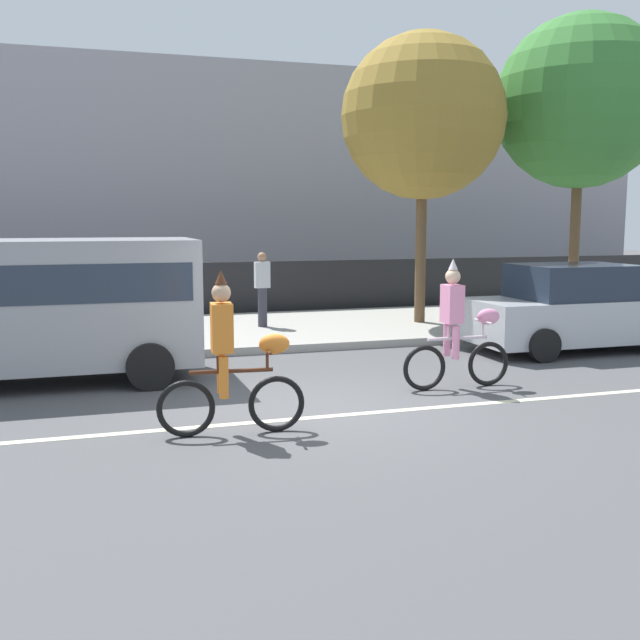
# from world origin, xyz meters

# --- Properties ---
(ground_plane) EXTENTS (80.00, 80.00, 0.00)m
(ground_plane) POSITION_xyz_m (0.00, 0.00, 0.00)
(ground_plane) COLOR #4C4C4F
(road_centre_line) EXTENTS (36.00, 0.14, 0.01)m
(road_centre_line) POSITION_xyz_m (0.00, -0.50, 0.00)
(road_centre_line) COLOR beige
(road_centre_line) RESTS_ON ground
(sidewalk_curb) EXTENTS (60.00, 5.00, 0.15)m
(sidewalk_curb) POSITION_xyz_m (0.00, 6.50, 0.07)
(sidewalk_curb) COLOR #9E9B93
(sidewalk_curb) RESTS_ON ground
(fence_line) EXTENTS (40.00, 0.08, 1.40)m
(fence_line) POSITION_xyz_m (0.00, 9.40, 0.70)
(fence_line) COLOR black
(fence_line) RESTS_ON ground
(building_backdrop) EXTENTS (28.00, 8.00, 7.32)m
(building_backdrop) POSITION_xyz_m (2.41, 18.00, 3.66)
(building_backdrop) COLOR #99939E
(building_backdrop) RESTS_ON ground
(parade_cyclist_orange) EXTENTS (1.72, 0.50, 1.92)m
(parade_cyclist_orange) POSITION_xyz_m (-1.22, -0.91, 0.84)
(parade_cyclist_orange) COLOR black
(parade_cyclist_orange) RESTS_ON ground
(parade_cyclist_pink) EXTENTS (1.72, 0.50, 1.92)m
(parade_cyclist_pink) POSITION_xyz_m (2.41, 0.46, 0.84)
(parade_cyclist_pink) COLOR black
(parade_cyclist_pink) RESTS_ON ground
(parked_van_grey) EXTENTS (5.00, 2.22, 2.18)m
(parked_van_grey) POSITION_xyz_m (-3.57, 2.70, 1.28)
(parked_van_grey) COLOR #99999E
(parked_van_grey) RESTS_ON ground
(parked_car_silver) EXTENTS (4.10, 1.92, 1.64)m
(parked_car_silver) POSITION_xyz_m (6.03, 2.66, 0.78)
(parked_car_silver) COLOR #B7BABF
(parked_car_silver) RESTS_ON ground
(street_tree_near_lamp) EXTENTS (3.63, 3.63, 6.38)m
(street_tree_near_lamp) POSITION_xyz_m (4.45, 6.17, 4.70)
(street_tree_near_lamp) COLOR brown
(street_tree_near_lamp) RESTS_ON sidewalk_curb
(street_tree_far_corner) EXTENTS (4.00, 4.00, 7.04)m
(street_tree_far_corner) POSITION_xyz_m (8.42, 6.04, 5.18)
(street_tree_far_corner) COLOR brown
(street_tree_far_corner) RESTS_ON sidewalk_curb
(pedestrian_onlooker) EXTENTS (0.32, 0.20, 1.62)m
(pedestrian_onlooker) POSITION_xyz_m (0.86, 6.52, 1.01)
(pedestrian_onlooker) COLOR #33333D
(pedestrian_onlooker) RESTS_ON sidewalk_curb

